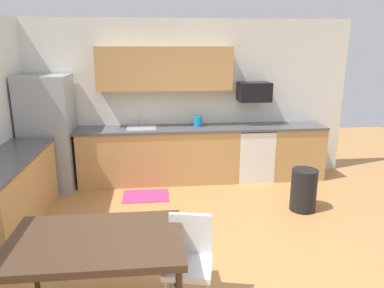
{
  "coord_description": "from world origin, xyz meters",
  "views": [
    {
      "loc": [
        -0.48,
        -3.62,
        2.26
      ],
      "look_at": [
        0.0,
        1.0,
        1.0
      ],
      "focal_mm": 33.95,
      "sensor_mm": 36.0,
      "label": 1
    }
  ],
  "objects_px": {
    "chair_near_table": "(189,256)",
    "oven_range": "(253,153)",
    "kettle": "(198,122)",
    "refrigerator": "(49,133)",
    "trash_bin": "(304,190)",
    "microwave": "(254,92)",
    "dining_table": "(96,245)"
  },
  "relations": [
    {
      "from": "microwave",
      "to": "trash_bin",
      "type": "bearing_deg",
      "value": -75.65
    },
    {
      "from": "oven_range",
      "to": "refrigerator",
      "type": "bearing_deg",
      "value": -178.65
    },
    {
      "from": "dining_table",
      "to": "kettle",
      "type": "xyz_separation_m",
      "value": [
        1.22,
        3.3,
        0.31
      ]
    },
    {
      "from": "trash_bin",
      "to": "chair_near_table",
      "type": "bearing_deg",
      "value": -134.67
    },
    {
      "from": "oven_range",
      "to": "dining_table",
      "type": "relative_size",
      "value": 0.65
    },
    {
      "from": "oven_range",
      "to": "microwave",
      "type": "height_order",
      "value": "microwave"
    },
    {
      "from": "trash_bin",
      "to": "kettle",
      "type": "bearing_deg",
      "value": 133.59
    },
    {
      "from": "refrigerator",
      "to": "microwave",
      "type": "height_order",
      "value": "refrigerator"
    },
    {
      "from": "refrigerator",
      "to": "oven_range",
      "type": "relative_size",
      "value": 2.0
    },
    {
      "from": "microwave",
      "to": "dining_table",
      "type": "height_order",
      "value": "microwave"
    },
    {
      "from": "refrigerator",
      "to": "chair_near_table",
      "type": "distance_m",
      "value": 3.68
    },
    {
      "from": "oven_range",
      "to": "trash_bin",
      "type": "distance_m",
      "value": 1.41
    },
    {
      "from": "chair_near_table",
      "to": "trash_bin",
      "type": "relative_size",
      "value": 1.42
    },
    {
      "from": "oven_range",
      "to": "dining_table",
      "type": "xyz_separation_m",
      "value": [
        -2.18,
        -3.25,
        0.25
      ]
    },
    {
      "from": "chair_near_table",
      "to": "kettle",
      "type": "distance_m",
      "value": 3.29
    },
    {
      "from": "chair_near_table",
      "to": "oven_range",
      "type": "bearing_deg",
      "value": 65.83
    },
    {
      "from": "oven_range",
      "to": "kettle",
      "type": "xyz_separation_m",
      "value": [
        -0.96,
        0.05,
        0.56
      ]
    },
    {
      "from": "refrigerator",
      "to": "chair_near_table",
      "type": "bearing_deg",
      "value": -57.5
    },
    {
      "from": "chair_near_table",
      "to": "refrigerator",
      "type": "bearing_deg",
      "value": 122.5
    },
    {
      "from": "refrigerator",
      "to": "microwave",
      "type": "distance_m",
      "value": 3.44
    },
    {
      "from": "refrigerator",
      "to": "oven_range",
      "type": "bearing_deg",
      "value": 1.35
    },
    {
      "from": "refrigerator",
      "to": "kettle",
      "type": "bearing_deg",
      "value": 3.07
    },
    {
      "from": "microwave",
      "to": "chair_near_table",
      "type": "height_order",
      "value": "microwave"
    },
    {
      "from": "microwave",
      "to": "trash_bin",
      "type": "relative_size",
      "value": 0.9
    },
    {
      "from": "dining_table",
      "to": "kettle",
      "type": "distance_m",
      "value": 3.53
    },
    {
      "from": "dining_table",
      "to": "chair_near_table",
      "type": "distance_m",
      "value": 0.79
    },
    {
      "from": "microwave",
      "to": "dining_table",
      "type": "bearing_deg",
      "value": -123.07
    },
    {
      "from": "trash_bin",
      "to": "kettle",
      "type": "relative_size",
      "value": 3.0
    },
    {
      "from": "dining_table",
      "to": "chair_near_table",
      "type": "xyz_separation_m",
      "value": [
        0.76,
        0.08,
        -0.2
      ]
    },
    {
      "from": "microwave",
      "to": "kettle",
      "type": "relative_size",
      "value": 2.7
    },
    {
      "from": "dining_table",
      "to": "kettle",
      "type": "relative_size",
      "value": 7.0
    },
    {
      "from": "chair_near_table",
      "to": "trash_bin",
      "type": "distance_m",
      "value": 2.56
    }
  ]
}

